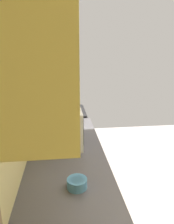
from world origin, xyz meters
name	(u,v)px	position (x,y,z in m)	size (l,w,h in m)	color
wall_back	(15,107)	(0.00, 1.75, 1.35)	(3.75, 0.12, 2.70)	#DECC82
upper_cabinets	(32,10)	(-0.43, 1.53, 1.96)	(1.64, 0.33, 0.72)	#DFCB72
oven_range	(65,141)	(1.26, 1.39, 0.48)	(0.63, 0.62, 1.10)	black
microwave	(63,125)	(0.26, 1.40, 1.09)	(0.48, 0.34, 0.33)	white
bowl	(77,183)	(-0.43, 1.32, 0.96)	(0.13, 0.13, 0.06)	#4C8CBF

